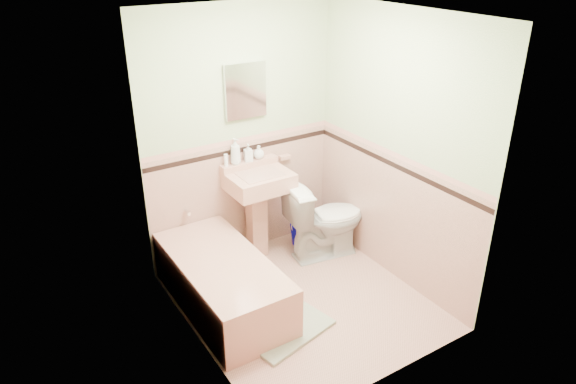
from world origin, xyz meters
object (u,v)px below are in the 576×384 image
soap_bottle_left (235,151)px  shoe (291,312)px  bathtub (223,284)px  soap_bottle_mid (248,153)px  sink (260,216)px  toilet (325,219)px  bucket (301,233)px  soap_bottle_right (259,152)px  medicine_cabinet (245,91)px

soap_bottle_left → shoe: 1.60m
bathtub → soap_bottle_mid: (0.67, 0.71, 0.87)m
sink → toilet: (0.59, -0.31, -0.06)m
toilet → sink: bearing=71.5°
toilet → shoe: (-0.85, -0.69, -0.34)m
sink → bucket: size_ratio=3.88×
sink → soap_bottle_right: soap_bottle_right is taller
shoe → bucket: bearing=36.4°
soap_bottle_mid → soap_bottle_right: size_ratio=1.29×
soap_bottle_mid → soap_bottle_left: bearing=180.0°
medicine_cabinet → toilet: medicine_cabinet is taller
bucket → shoe: bearing=-127.6°
bathtub → sink: bearing=37.9°
sink → soap_bottle_mid: (-0.01, 0.18, 0.62)m
soap_bottle_left → soap_bottle_mid: size_ratio=1.48×
shoe → soap_bottle_left: bearing=68.4°
medicine_cabinet → soap_bottle_left: (-0.15, -0.03, -0.56)m
soap_bottle_left → shoe: (-0.12, -1.18, -1.07)m
soap_bottle_mid → soap_bottle_right: (0.12, 0.00, -0.02)m
sink → soap_bottle_mid: soap_bottle_mid is taller
bucket → soap_bottle_right: bearing=154.4°
medicine_cabinet → sink: bearing=-90.0°
medicine_cabinet → shoe: bearing=-102.2°
medicine_cabinet → soap_bottle_right: (0.11, -0.03, -0.62)m
medicine_cabinet → toilet: size_ratio=0.64×
bathtub → soap_bottle_right: bearing=42.0°
shoe → toilet: bearing=23.1°
soap_bottle_right → medicine_cabinet: bearing=164.7°
soap_bottle_left → soap_bottle_right: 0.26m
bathtub → bucket: (1.18, 0.52, -0.10)m
soap_bottle_left → bucket: (0.65, -0.19, -1.02)m
soap_bottle_mid → shoe: bearing=-102.2°
shoe → sink: bearing=59.3°
sink → shoe: sink is taller
soap_bottle_left → shoe: size_ratio=1.54×
bathtub → toilet: (1.27, 0.22, 0.18)m
sink → soap_bottle_left: (-0.15, 0.18, 0.66)m
sink → shoe: bearing=-104.7°
toilet → bucket: toilet is taller
soap_bottle_right → sink: bearing=-121.3°
medicine_cabinet → toilet: (0.59, -0.52, -1.29)m
medicine_cabinet → toilet: bearing=-41.1°
bathtub → sink: size_ratio=1.59×
sink → shoe: (-0.26, -1.00, -0.41)m
toilet → soap_bottle_right: bearing=53.6°
bucket → shoe: bucket is taller
soap_bottle_right → toilet: (0.48, -0.49, -0.67)m
bathtub → shoe: size_ratio=8.99×
medicine_cabinet → soap_bottle_mid: (-0.01, -0.03, -0.60)m
soap_bottle_left → bucket: 1.22m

